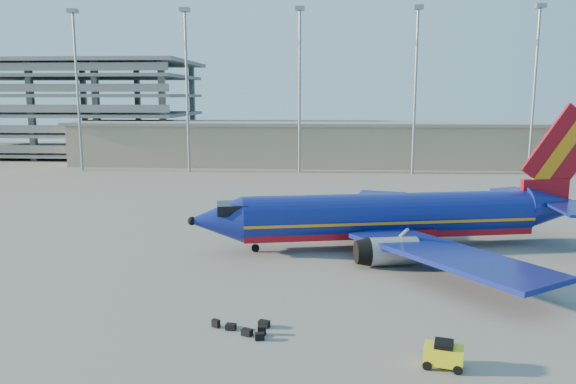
% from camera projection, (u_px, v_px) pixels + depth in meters
% --- Properties ---
extents(ground, '(220.00, 220.00, 0.00)m').
position_uv_depth(ground, '(327.00, 236.00, 54.97)').
color(ground, slate).
rests_on(ground, ground).
extents(terminal_building, '(122.00, 16.00, 8.50)m').
position_uv_depth(terminal_building, '(378.00, 143.00, 110.59)').
color(terminal_building, '#9F866D').
rests_on(terminal_building, ground).
extents(parking_garage, '(62.00, 32.00, 21.40)m').
position_uv_depth(parking_garage, '(60.00, 104.00, 130.02)').
color(parking_garage, slate).
rests_on(parking_garage, ground).
extents(light_mast_row, '(101.60, 1.60, 28.65)m').
position_uv_depth(light_mast_row, '(357.00, 72.00, 96.89)').
color(light_mast_row, gray).
rests_on(light_mast_row, ground).
extents(aircraft_main, '(37.82, 36.02, 12.93)m').
position_uv_depth(aircraft_main, '(397.00, 217.00, 50.62)').
color(aircraft_main, navy).
rests_on(aircraft_main, ground).
extents(baggage_tug, '(2.18, 1.63, 1.40)m').
position_uv_depth(baggage_tug, '(443.00, 354.00, 28.22)').
color(baggage_tug, yellow).
rests_on(baggage_tug, ground).
extents(luggage_pile, '(3.51, 2.29, 0.50)m').
position_uv_depth(luggage_pile, '(248.00, 329.00, 32.58)').
color(luggage_pile, black).
rests_on(luggage_pile, ground).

